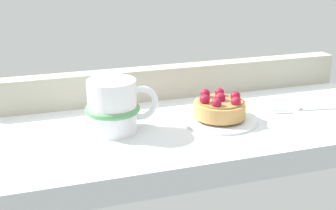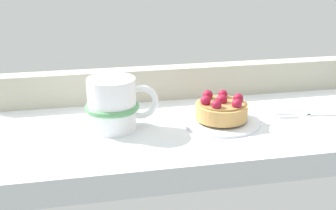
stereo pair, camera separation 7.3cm
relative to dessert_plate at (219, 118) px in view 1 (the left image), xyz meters
The scene contains 6 objects.
ground_plane 4.81cm from the dessert_plate, 163.48° to the left, with size 73.68×31.15×4.00cm, color silver.
window_rail_back 15.72cm from the dessert_plate, 104.92° to the left, with size 72.21×3.57×6.15cm, color #B2AD99.
dessert_plate is the anchor object (origin of this frame).
raspberry_tart 2.11cm from the dessert_plate, 169.85° to the left, with size 8.79×8.79×4.25cm.
coffee_mug 18.24cm from the dessert_plate, behind, with size 12.02×8.80×8.56cm.
dessert_fork 18.13cm from the dessert_plate, ahead, with size 15.55×4.13×0.60cm.
Camera 1 is at (-26.33, -66.31, 28.27)cm, focal length 47.99 mm.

